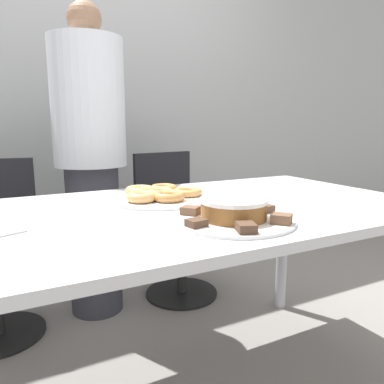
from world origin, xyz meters
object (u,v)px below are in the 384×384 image
(plate_donuts, at_px, (160,198))
(frosted_cake, at_px, (234,208))
(office_chair_right, at_px, (176,229))
(plate_cake, at_px, (233,220))
(person_standing, at_px, (91,158))

(plate_donuts, relative_size, frosted_cake, 2.02)
(plate_donuts, bearing_deg, office_chair_right, 60.84)
(plate_donuts, bearing_deg, frosted_cake, -81.25)
(plate_cake, distance_m, frosted_cake, 0.04)
(person_standing, distance_m, plate_donuts, 0.72)
(person_standing, distance_m, plate_cake, 1.13)
(office_chair_right, bearing_deg, frosted_cake, -114.63)
(office_chair_right, bearing_deg, person_standing, 172.69)
(office_chair_right, xyz_separation_m, plate_donuts, (-0.40, -0.71, 0.35))
(office_chair_right, bearing_deg, plate_donuts, -127.23)
(plate_cake, bearing_deg, office_chair_right, 73.44)
(person_standing, height_order, plate_donuts, person_standing)
(person_standing, xyz_separation_m, frosted_cake, (0.16, -1.11, -0.07))
(person_standing, height_order, plate_cake, person_standing)
(plate_cake, height_order, frosted_cake, frosted_cake)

